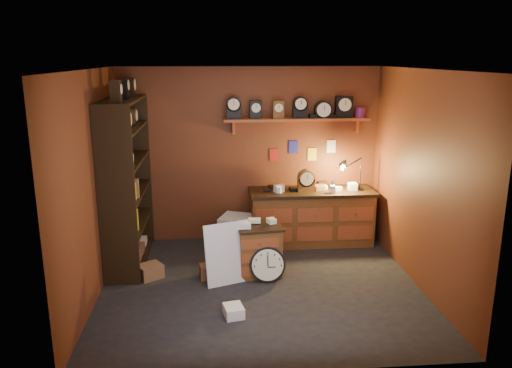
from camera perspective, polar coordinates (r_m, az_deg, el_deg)
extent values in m
plane|color=black|center=(6.49, 0.53, -11.61)|extent=(4.00, 4.00, 0.00)
cube|color=brown|center=(7.77, -0.72, 3.31)|extent=(4.00, 0.02, 2.70)
cube|color=brown|center=(4.31, 2.88, -5.93)|extent=(4.00, 0.02, 2.70)
cube|color=brown|center=(6.16, -18.29, -0.39)|extent=(0.02, 3.60, 2.70)
cube|color=brown|center=(6.52, 18.34, 0.39)|extent=(0.02, 3.60, 2.70)
cube|color=beige|center=(5.83, 0.59, 12.97)|extent=(4.00, 3.60, 0.02)
cube|color=#994621|center=(7.62, 4.65, 7.38)|extent=(2.20, 0.30, 0.04)
cube|color=#994621|center=(7.60, -2.58, 6.49)|extent=(0.04, 0.16, 0.20)
cube|color=#994621|center=(7.91, 11.40, 6.53)|extent=(0.04, 0.16, 0.20)
cylinder|color=#B21419|center=(7.83, 11.83, 8.02)|extent=(0.16, 0.16, 0.15)
cube|color=maroon|center=(7.77, 0.39, 3.31)|extent=(0.14, 0.01, 0.20)
cube|color=navy|center=(7.78, 2.60, 4.21)|extent=(0.14, 0.01, 0.20)
cube|color=gold|center=(7.85, 4.76, 3.37)|extent=(0.14, 0.01, 0.20)
cube|color=silver|center=(7.88, 6.94, 4.25)|extent=(0.14, 0.01, 0.20)
cube|color=black|center=(7.13, -16.27, 0.07)|extent=(0.03, 1.60, 2.30)
cube|color=black|center=(6.35, -15.60, -1.63)|extent=(0.45, 0.03, 2.30)
cube|color=black|center=(7.84, -13.60, 1.51)|extent=(0.45, 0.03, 2.30)
cube|color=black|center=(7.43, -13.96, -8.14)|extent=(0.43, 1.54, 0.03)
cube|color=black|center=(7.26, -14.20, -4.49)|extent=(0.43, 1.54, 0.03)
cube|color=black|center=(7.13, -14.42, -1.06)|extent=(0.43, 1.54, 0.03)
cube|color=black|center=(7.03, -14.65, 2.48)|extent=(0.43, 1.54, 0.03)
cube|color=black|center=(6.95, -14.88, 6.11)|extent=(0.43, 1.54, 0.03)
cube|color=black|center=(6.91, -15.09, 9.22)|extent=(0.43, 1.54, 0.03)
cube|color=brown|center=(7.83, 6.31, -3.89)|extent=(1.86, 0.60, 0.80)
cube|color=black|center=(7.70, 6.40, -0.89)|extent=(1.92, 0.66, 0.05)
cube|color=#994621|center=(7.54, 6.76, -4.61)|extent=(1.78, 0.02, 0.52)
cylinder|color=black|center=(7.82, 11.73, -0.60)|extent=(0.12, 0.12, 0.02)
cylinder|color=black|center=(7.78, 11.80, 0.75)|extent=(0.02, 0.02, 0.38)
cylinder|color=black|center=(7.66, 11.10, 2.43)|extent=(0.27, 0.09, 0.14)
cone|color=black|center=(7.61, 10.13, 2.07)|extent=(0.18, 0.14, 0.18)
cube|color=brown|center=(6.74, 0.29, -7.59)|extent=(0.61, 0.53, 0.65)
cube|color=black|center=(6.62, 0.29, -4.87)|extent=(0.65, 0.57, 0.03)
cube|color=#994621|center=(6.52, 0.48, -8.36)|extent=(0.49, 0.08, 0.55)
cylinder|color=black|center=(6.54, 1.32, -9.19)|extent=(0.47, 0.16, 0.47)
cylinder|color=beige|center=(6.51, 1.35, -9.25)|extent=(0.41, 0.09, 0.40)
cube|color=black|center=(6.48, 1.36, -8.77)|extent=(0.01, 0.04, 0.15)
cube|color=black|center=(6.52, 1.81, -9.48)|extent=(0.10, 0.01, 0.01)
cube|color=silver|center=(6.61, -3.17, -11.11)|extent=(0.63, 0.37, 0.81)
cube|color=silver|center=(7.67, -2.20, -5.45)|extent=(0.60, 0.60, 0.49)
cube|color=black|center=(7.44, -2.10, -6.08)|extent=(0.38, 0.16, 0.39)
cube|color=brown|center=(6.83, -12.00, -9.72)|extent=(0.39, 0.37, 0.18)
cube|color=white|center=(5.80, -2.58, -14.30)|extent=(0.25, 0.28, 0.12)
cube|color=brown|center=(6.71, -5.36, -9.91)|extent=(0.27, 0.23, 0.18)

